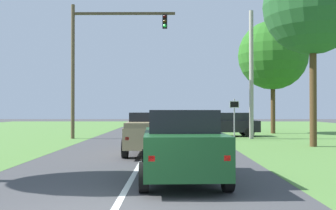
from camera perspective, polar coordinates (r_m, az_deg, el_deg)
name	(u,v)px	position (r m, az deg, el deg)	size (l,w,h in m)	color
ground_plane	(146,153)	(17.40, -3.25, -7.09)	(120.00, 120.00, 0.00)	#424244
red_suv_near	(181,143)	(10.78, 1.95, -5.61)	(2.39, 4.80, 1.94)	#194C23
pickup_truck_lead	(151,132)	(17.24, -2.46, -3.98)	(2.29, 5.57, 1.82)	tan
traffic_light	(97,52)	(26.60, -10.36, 7.64)	(6.94, 0.40, 8.94)	brown
keep_moving_sign	(234,114)	(24.95, 9.68, -1.28)	(0.60, 0.09, 2.61)	gray
oak_tree_right	(273,55)	(32.94, 15.08, 7.04)	(5.60, 5.60, 9.15)	#4C351E
crossing_suv_far	(229,124)	(28.51, 8.89, -2.74)	(4.30, 2.24, 1.71)	black
utility_pole_right	(251,75)	(26.53, 12.09, 4.38)	(0.28, 0.28, 8.53)	#9E998E
extra_tree_1	(313,5)	(22.46, 20.41, 13.48)	(5.16, 5.16, 10.02)	#4C351E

